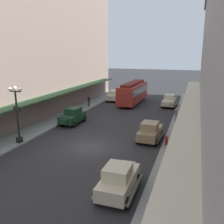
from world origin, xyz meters
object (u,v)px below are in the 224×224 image
Objects in this scene: parked_car_3 at (119,179)px; pedestrian_2 at (176,115)px; parked_car_0 at (169,101)px; parked_car_1 at (150,131)px; parked_car_4 at (73,116)px; pedestrian_1 at (180,117)px; parked_car_2 at (114,95)px; lamp_post_with_clock at (17,112)px; streetcar at (133,92)px; fire_hydrant at (166,140)px; pedestrian_0 at (89,101)px.

pedestrian_2 is (1.91, 16.45, 0.05)m from parked_car_3.
parked_car_0 is 15.74m from parked_car_1.
parked_car_3 and parked_car_4 have the same top height.
parked_car_3 is 15.95m from pedestrian_1.
parked_car_1 and parked_car_2 have the same top height.
parked_car_3 is at bearing -23.80° from lamp_post_with_clock.
pedestrian_2 is (11.07, -10.45, 0.05)m from parked_car_2.
parked_car_2 is at bearing 108.81° from parked_car_3.
streetcar is 21.69m from lamp_post_with_clock.
fire_hydrant is (10.93, -18.35, -0.38)m from parked_car_2.
pedestrian_0 is (-11.27, 21.00, 0.07)m from parked_car_3.
pedestrian_0 is at bearing 136.34° from fire_hydrant.
fire_hydrant is (11.24, -3.80, -0.38)m from parked_car_4.
fire_hydrant is 0.50× the size of pedestrian_1.
parked_car_0 reaches higher than pedestrian_0.
parked_car_2 is 6.27m from pedestrian_0.
streetcar is at bearing 128.60° from pedestrian_1.
parked_car_4 is at bearing -91.23° from parked_car_2.
lamp_post_with_clock is 6.29× the size of fire_hydrant.
parked_car_4 is 2.61× the size of pedestrian_1.
streetcar is 7.46m from pedestrian_0.
streetcar reaches higher than parked_car_3.
parked_car_3 is at bearing -71.19° from parked_car_2.
pedestrian_0 is 13.94m from pedestrian_2.
parked_car_0 is 1.01× the size of parked_car_2.
parked_car_0 is at bearing -9.53° from parked_car_2.
parked_car_0 is 2.63× the size of pedestrian_2.
streetcar reaches higher than parked_car_4.
pedestrian_2 is at bearing 88.96° from fire_hydrant.
parked_car_0 is at bearing 20.78° from pedestrian_0.
parked_car_1 is 17.27m from streetcar.
parked_car_0 reaches higher than pedestrian_2.
parked_car_1 is at bearing -61.81° from parked_car_2.
parked_car_2 is (-9.27, 17.30, 0.00)m from parked_car_1.
lamp_post_with_clock is at bearing -94.71° from parked_car_2.
parked_car_1 is 2.58× the size of pedestrian_0.
parked_car_4 is at bearing -126.59° from parked_car_0.
parked_car_2 is at bearing 85.29° from lamp_post_with_clock.
pedestrian_2 is at bearing -51.08° from streetcar.
parked_car_4 reaches higher than pedestrian_0.
pedestrian_2 is at bearing 42.00° from lamp_post_with_clock.
streetcar reaches higher than pedestrian_2.
parked_car_0 is 9.81m from pedestrian_1.
parked_car_0 is 5.25× the size of fire_hydrant.
parked_car_4 reaches higher than fire_hydrant.
pedestrian_0 is at bearing -109.64° from parked_car_2.
parked_car_1 is (-0.05, -15.74, 0.00)m from parked_car_0.
parked_car_3 is 0.44× the size of streetcar.
parked_car_3 is at bearing -61.77° from pedestrian_0.
parked_car_3 is (-0.11, -9.60, 0.00)m from parked_car_1.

